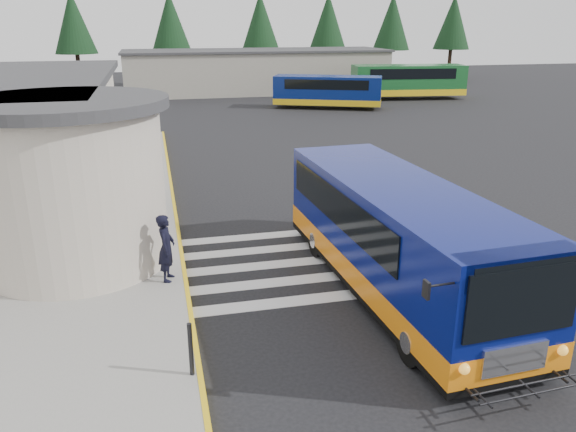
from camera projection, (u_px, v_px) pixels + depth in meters
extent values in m
plane|color=black|center=(311.00, 250.00, 17.87)|extent=(140.00, 140.00, 0.00)
cube|color=gray|center=(32.00, 229.00, 19.54)|extent=(10.00, 34.00, 0.15)
cube|color=yellow|center=(176.00, 218.00, 20.62)|extent=(0.12, 34.00, 0.16)
cylinder|color=#B5A999|center=(72.00, 188.00, 16.00)|extent=(5.20, 5.20, 4.50)
cylinder|color=#38383A|center=(60.00, 103.00, 15.21)|extent=(5.80, 5.80, 0.30)
cube|color=black|center=(105.00, 184.00, 20.62)|extent=(0.08, 1.20, 2.20)
cube|color=#38383A|center=(115.00, 148.00, 20.30)|extent=(1.20, 1.80, 0.12)
cube|color=silver|center=(326.00, 298.00, 14.82)|extent=(8.00, 0.55, 0.01)
cube|color=silver|center=(313.00, 278.00, 15.92)|extent=(8.00, 0.55, 0.01)
cube|color=silver|center=(303.00, 262.00, 17.02)|extent=(8.00, 0.55, 0.01)
cube|color=silver|center=(293.00, 247.00, 18.12)|extent=(8.00, 0.55, 0.01)
cube|color=silver|center=(285.00, 234.00, 19.22)|extent=(8.00, 0.55, 0.01)
cube|color=gray|center=(257.00, 72.00, 57.10)|extent=(26.00, 8.00, 4.00)
cube|color=#38383A|center=(256.00, 51.00, 56.41)|extent=(26.40, 8.40, 0.20)
cylinder|color=black|center=(79.00, 71.00, 60.55)|extent=(0.44, 0.44, 3.60)
cone|color=black|center=(73.00, 22.00, 58.91)|extent=(4.40, 4.40, 6.40)
cylinder|color=black|center=(173.00, 69.00, 62.75)|extent=(0.44, 0.44, 3.60)
cone|color=black|center=(170.00, 22.00, 61.11)|extent=(4.40, 4.40, 6.40)
cylinder|color=black|center=(261.00, 68.00, 64.95)|extent=(0.44, 0.44, 3.60)
cone|color=black|center=(260.00, 22.00, 63.31)|extent=(4.40, 4.40, 6.40)
cylinder|color=black|center=(327.00, 66.00, 66.71)|extent=(0.44, 0.44, 3.60)
cone|color=black|center=(328.00, 22.00, 65.07)|extent=(4.40, 4.40, 6.40)
cylinder|color=black|center=(390.00, 65.00, 68.47)|extent=(0.44, 0.44, 3.60)
cone|color=black|center=(392.00, 22.00, 66.83)|extent=(4.40, 4.40, 6.40)
cylinder|color=black|center=(449.00, 64.00, 70.23)|extent=(0.44, 0.44, 3.60)
cone|color=black|center=(453.00, 22.00, 68.59)|extent=(4.40, 4.40, 6.40)
cube|color=#081262|center=(397.00, 231.00, 14.70)|extent=(3.21, 9.87, 2.54)
cube|color=orange|center=(395.00, 265.00, 15.02)|extent=(3.24, 9.90, 0.61)
cube|color=black|center=(394.00, 277.00, 15.13)|extent=(3.23, 9.89, 0.24)
cube|color=black|center=(523.00, 302.00, 10.13)|extent=(2.38, 0.19, 1.35)
cube|color=silver|center=(515.00, 359.00, 10.51)|extent=(1.41, 0.14, 0.60)
cube|color=black|center=(337.00, 207.00, 14.95)|extent=(0.41, 7.14, 0.97)
cube|color=black|center=(429.00, 199.00, 15.68)|extent=(0.41, 7.14, 0.97)
cylinder|color=black|center=(413.00, 342.00, 11.83)|extent=(0.38, 1.05, 1.04)
cylinder|color=black|center=(509.00, 325.00, 12.46)|extent=(0.38, 1.05, 1.04)
cylinder|color=black|center=(318.00, 240.00, 17.32)|extent=(0.38, 1.05, 1.04)
cylinder|color=black|center=(388.00, 232.00, 17.96)|extent=(0.38, 1.05, 1.04)
cube|color=black|center=(426.00, 290.00, 9.65)|extent=(0.06, 0.20, 0.32)
imported|color=black|center=(166.00, 248.00, 15.22)|extent=(0.60, 0.77, 1.89)
imported|color=black|center=(56.00, 242.00, 15.92)|extent=(0.70, 0.86, 1.69)
cylinder|color=black|center=(191.00, 349.00, 11.17)|extent=(0.10, 0.10, 1.16)
cube|color=navy|center=(328.00, 90.00, 46.48)|extent=(9.03, 5.72, 2.24)
cube|color=yellow|center=(327.00, 101.00, 46.78)|extent=(9.07, 5.75, 0.49)
cube|color=black|center=(328.00, 83.00, 46.31)|extent=(7.26, 4.99, 0.78)
cube|color=#175725|center=(408.00, 80.00, 52.05)|extent=(10.54, 4.09, 2.62)
cube|color=yellow|center=(407.00, 91.00, 52.40)|extent=(10.58, 4.13, 0.57)
cube|color=black|center=(409.00, 73.00, 51.84)|extent=(8.28, 3.87, 0.91)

